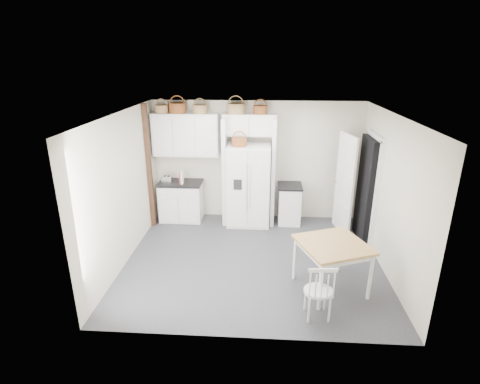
{
  "coord_description": "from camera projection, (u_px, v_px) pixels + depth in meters",
  "views": [
    {
      "loc": [
        0.16,
        -5.94,
        3.46
      ],
      "look_at": [
        -0.26,
        0.4,
        1.15
      ],
      "focal_mm": 28.0,
      "sensor_mm": 36.0,
      "label": 1
    }
  ],
  "objects": [
    {
      "name": "counter_left",
      "position": [
        180.0,
        183.0,
        8.16
      ],
      "size": [
        0.95,
        0.61,
        0.04
      ],
      "primitive_type": "cube",
      "color": "black",
      "rests_on": "base_cab_left"
    },
    {
      "name": "doorway_void",
      "position": [
        367.0,
        190.0,
        7.21
      ],
      "size": [
        0.18,
        0.85,
        2.05
      ],
      "primitive_type": "cube",
      "color": "black",
      "rests_on": "floor"
    },
    {
      "name": "wall_right",
      "position": [
        390.0,
        195.0,
        6.18
      ],
      "size": [
        0.0,
        4.0,
        4.0
      ],
      "primitive_type": "plane",
      "rotation": [
        1.57,
        0.0,
        -1.57
      ],
      "color": "beige",
      "rests_on": "floor"
    },
    {
      "name": "ceiling",
      "position": [
        255.0,
        115.0,
        5.87
      ],
      "size": [
        4.5,
        4.5,
        0.0
      ],
      "primitive_type": "plane",
      "color": "white",
      "rests_on": "wall_back"
    },
    {
      "name": "bridge_cabinet",
      "position": [
        250.0,
        125.0,
        7.76
      ],
      "size": [
        1.12,
        0.34,
        0.45
      ],
      "primitive_type": "cube",
      "color": "white",
      "rests_on": "wall_back"
    },
    {
      "name": "basket_upper_c",
      "position": [
        200.0,
        109.0,
        7.71
      ],
      "size": [
        0.3,
        0.3,
        0.17
      ],
      "primitive_type": "cylinder",
      "color": "olive",
      "rests_on": "upper_cabinet"
    },
    {
      "name": "counter_right",
      "position": [
        290.0,
        186.0,
        8.02
      ],
      "size": [
        0.51,
        0.6,
        0.04
      ],
      "primitive_type": "cube",
      "color": "black",
      "rests_on": "base_cab_right"
    },
    {
      "name": "toaster",
      "position": [
        167.0,
        180.0,
        8.06
      ],
      "size": [
        0.24,
        0.15,
        0.16
      ],
      "primitive_type": "cube",
      "rotation": [
        0.0,
        0.0,
        -0.08
      ],
      "color": "silver",
      "rests_on": "counter_left"
    },
    {
      "name": "windsor_chair",
      "position": [
        318.0,
        291.0,
        5.16
      ],
      "size": [
        0.43,
        0.4,
        0.82
      ],
      "primitive_type": "cube",
      "rotation": [
        0.0,
        0.0,
        0.07
      ],
      "color": "white",
      "rests_on": "floor"
    },
    {
      "name": "basket_fridge_a",
      "position": [
        239.0,
        142.0,
        7.57
      ],
      "size": [
        0.31,
        0.31,
        0.16
      ],
      "primitive_type": "cylinder",
      "color": "brown",
      "rests_on": "refrigerator"
    },
    {
      "name": "wall_back",
      "position": [
        256.0,
        161.0,
        8.19
      ],
      "size": [
        4.5,
        0.0,
        4.5
      ],
      "primitive_type": "plane",
      "rotation": [
        1.57,
        0.0,
        0.0
      ],
      "color": "beige",
      "rests_on": "floor"
    },
    {
      "name": "upper_cabinet",
      "position": [
        186.0,
        135.0,
        7.92
      ],
      "size": [
        1.4,
        0.34,
        0.9
      ],
      "primitive_type": "cube",
      "color": "white",
      "rests_on": "wall_back"
    },
    {
      "name": "cookbook_cream",
      "position": [
        182.0,
        178.0,
        8.03
      ],
      "size": [
        0.04,
        0.17,
        0.25
      ],
      "primitive_type": "cube",
      "rotation": [
        0.0,
        0.0,
        0.04
      ],
      "color": "#F5ECC5",
      "rests_on": "counter_left"
    },
    {
      "name": "cookbook_red",
      "position": [
        181.0,
        178.0,
        8.04
      ],
      "size": [
        0.04,
        0.16,
        0.23
      ],
      "primitive_type": "cube",
      "rotation": [
        0.0,
        0.0,
        -0.06
      ],
      "color": "#A52836",
      "rests_on": "counter_left"
    },
    {
      "name": "basket_bridge_b",
      "position": [
        260.0,
        110.0,
        7.64
      ],
      "size": [
        0.29,
        0.29,
        0.17
      ],
      "primitive_type": "cylinder",
      "color": "brown",
      "rests_on": "bridge_cabinet"
    },
    {
      "name": "basket_upper_a",
      "position": [
        162.0,
        109.0,
        7.77
      ],
      "size": [
        0.29,
        0.29,
        0.16
      ],
      "primitive_type": "cylinder",
      "color": "olive",
      "rests_on": "upper_cabinet"
    },
    {
      "name": "door_slab",
      "position": [
        344.0,
        184.0,
        7.55
      ],
      "size": [
        0.21,
        0.79,
        2.05
      ],
      "primitive_type": "cube",
      "rotation": [
        0.0,
        0.0,
        -1.36
      ],
      "color": "white",
      "rests_on": "floor"
    },
    {
      "name": "fridge_panel_right",
      "position": [
        273.0,
        172.0,
        7.94
      ],
      "size": [
        0.08,
        0.6,
        2.3
      ],
      "primitive_type": "cube",
      "color": "white",
      "rests_on": "floor"
    },
    {
      "name": "basket_upper_b",
      "position": [
        178.0,
        108.0,
        7.74
      ],
      "size": [
        0.35,
        0.35,
        0.2
      ],
      "primitive_type": "cylinder",
      "color": "brown",
      "rests_on": "upper_cabinet"
    },
    {
      "name": "dining_table",
      "position": [
        331.0,
        266.0,
        5.79
      ],
      "size": [
        1.24,
        1.24,
        0.8
      ],
      "primitive_type": "cube",
      "rotation": [
        0.0,
        0.0,
        0.37
      ],
      "color": "olive",
      "rests_on": "floor"
    },
    {
      "name": "refrigerator",
      "position": [
        249.0,
        185.0,
        7.98
      ],
      "size": [
        0.9,
        0.72,
        1.74
      ],
      "primitive_type": "cube",
      "color": "white",
      "rests_on": "floor"
    },
    {
      "name": "wall_left",
      "position": [
        123.0,
        189.0,
        6.45
      ],
      "size": [
        0.0,
        4.0,
        4.0
      ],
      "primitive_type": "plane",
      "rotation": [
        1.57,
        0.0,
        1.57
      ],
      "color": "beige",
      "rests_on": "floor"
    },
    {
      "name": "base_cab_right",
      "position": [
        289.0,
        205.0,
        8.17
      ],
      "size": [
        0.47,
        0.56,
        0.82
      ],
      "primitive_type": "cube",
      "color": "white",
      "rests_on": "floor"
    },
    {
      "name": "floor",
      "position": [
        253.0,
        260.0,
        6.76
      ],
      "size": [
        4.5,
        4.5,
        0.0
      ],
      "primitive_type": "plane",
      "color": "#313134",
      "rests_on": "ground"
    },
    {
      "name": "base_cab_left",
      "position": [
        181.0,
        202.0,
        8.31
      ],
      "size": [
        0.91,
        0.57,
        0.84
      ],
      "primitive_type": "cube",
      "color": "white",
      "rests_on": "floor"
    },
    {
      "name": "fridge_panel_left",
      "position": [
        225.0,
        171.0,
        8.0
      ],
      "size": [
        0.08,
        0.6,
        2.3
      ],
      "primitive_type": "cube",
      "color": "white",
      "rests_on": "floor"
    },
    {
      "name": "trim_post",
      "position": [
        149.0,
        168.0,
        7.71
      ],
      "size": [
        0.09,
        0.09,
        2.6
      ],
      "primitive_type": "cube",
      "color": "#3D2313",
      "rests_on": "floor"
    },
    {
      "name": "basket_bridge_a",
      "position": [
        236.0,
        109.0,
        7.66
      ],
      "size": [
        0.36,
        0.36,
        0.2
      ],
      "primitive_type": "cylinder",
      "color": "olive",
      "rests_on": "bridge_cabinet"
    }
  ]
}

